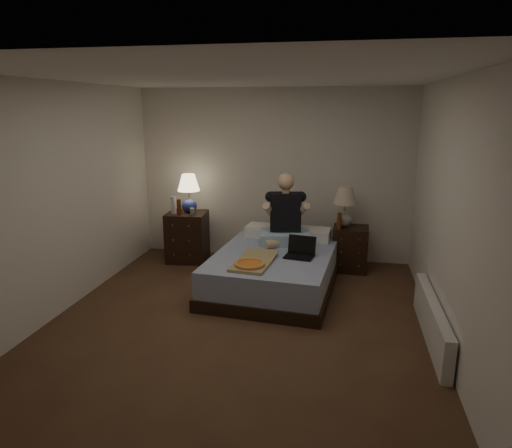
% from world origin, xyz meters
% --- Properties ---
extents(floor, '(4.00, 4.50, 0.00)m').
position_xyz_m(floor, '(0.00, 0.00, 0.00)').
color(floor, brown).
rests_on(floor, ground).
extents(ceiling, '(4.00, 4.50, 0.00)m').
position_xyz_m(ceiling, '(0.00, 0.00, 2.50)').
color(ceiling, white).
rests_on(ceiling, ground).
extents(wall_back, '(4.00, 0.00, 2.50)m').
position_xyz_m(wall_back, '(0.00, 2.25, 1.25)').
color(wall_back, silver).
rests_on(wall_back, ground).
extents(wall_front, '(4.00, 0.00, 2.50)m').
position_xyz_m(wall_front, '(0.00, -2.25, 1.25)').
color(wall_front, silver).
rests_on(wall_front, ground).
extents(wall_left, '(0.00, 4.50, 2.50)m').
position_xyz_m(wall_left, '(-2.00, 0.00, 1.25)').
color(wall_left, silver).
rests_on(wall_left, ground).
extents(wall_right, '(0.00, 4.50, 2.50)m').
position_xyz_m(wall_right, '(2.00, 0.00, 1.25)').
color(wall_right, silver).
rests_on(wall_right, ground).
extents(bed, '(1.55, 1.98, 0.47)m').
position_xyz_m(bed, '(0.21, 0.99, 0.23)').
color(bed, '#5068A1').
rests_on(bed, floor).
extents(nightstand_left, '(0.60, 0.54, 0.73)m').
position_xyz_m(nightstand_left, '(-1.21, 1.82, 0.36)').
color(nightstand_left, black).
rests_on(nightstand_left, floor).
extents(nightstand_right, '(0.49, 0.44, 0.62)m').
position_xyz_m(nightstand_right, '(1.15, 1.86, 0.31)').
color(nightstand_right, black).
rests_on(nightstand_right, floor).
extents(lamp_left, '(0.33, 0.33, 0.56)m').
position_xyz_m(lamp_left, '(-1.18, 1.87, 1.01)').
color(lamp_left, '#283795').
rests_on(lamp_left, nightstand_left).
extents(lamp_right, '(0.35, 0.35, 0.56)m').
position_xyz_m(lamp_right, '(1.05, 1.88, 0.90)').
color(lamp_right, gray).
rests_on(lamp_right, nightstand_right).
extents(water_bottle, '(0.07, 0.07, 0.25)m').
position_xyz_m(water_bottle, '(-1.38, 1.74, 0.85)').
color(water_bottle, silver).
rests_on(water_bottle, nightstand_left).
extents(soda_can, '(0.07, 0.07, 0.10)m').
position_xyz_m(soda_can, '(-1.08, 1.70, 0.78)').
color(soda_can, '#BBBAB6').
rests_on(soda_can, nightstand_left).
extents(beer_bottle_left, '(0.06, 0.06, 0.23)m').
position_xyz_m(beer_bottle_left, '(-1.26, 1.65, 0.84)').
color(beer_bottle_left, '#53240B').
rests_on(beer_bottle_left, nightstand_left).
extents(beer_bottle_right, '(0.06, 0.06, 0.23)m').
position_xyz_m(beer_bottle_right, '(0.99, 1.72, 0.73)').
color(beer_bottle_right, '#582A0C').
rests_on(beer_bottle_right, nightstand_right).
extents(person, '(0.74, 0.63, 0.93)m').
position_xyz_m(person, '(0.29, 1.43, 0.93)').
color(person, black).
rests_on(person, bed).
extents(laptop, '(0.38, 0.33, 0.24)m').
position_xyz_m(laptop, '(0.54, 0.87, 0.59)').
color(laptop, black).
rests_on(laptop, bed).
extents(pizza_box, '(0.48, 0.80, 0.08)m').
position_xyz_m(pizza_box, '(0.03, 0.39, 0.51)').
color(pizza_box, tan).
rests_on(pizza_box, bed).
extents(radiator, '(0.10, 1.60, 0.40)m').
position_xyz_m(radiator, '(1.93, -0.02, 0.20)').
color(radiator, silver).
rests_on(radiator, floor).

